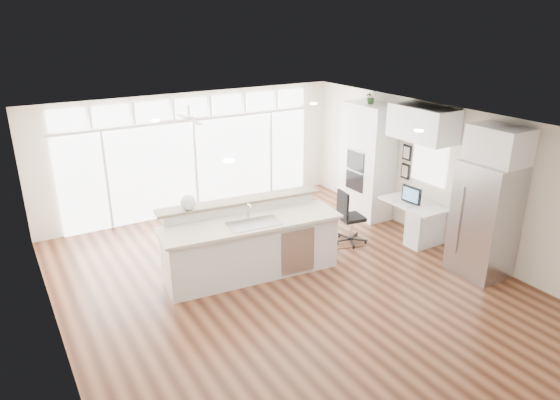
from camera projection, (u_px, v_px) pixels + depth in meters
floor at (287, 285)px, 8.40m from camera, size 7.00×8.00×0.02m
ceiling at (288, 126)px, 7.45m from camera, size 7.00×8.00×0.02m
wall_back at (193, 153)px, 11.13m from camera, size 7.00×0.04×2.70m
wall_front at (511, 345)px, 4.72m from camera, size 7.00×0.04×2.70m
wall_left at (50, 264)px, 6.24m from camera, size 0.04×8.00×2.70m
wall_right at (442, 176)px, 9.61m from camera, size 0.04×8.00×2.70m
glass_wall at (195, 167)px, 11.19m from camera, size 5.80×0.06×2.08m
transom_row at (191, 108)px, 10.72m from camera, size 5.90×0.06×0.40m
desk_window at (430, 162)px, 9.76m from camera, size 0.04×0.85×0.85m
ceiling_fan at (189, 114)px, 9.53m from camera, size 1.16×1.16×0.32m
recessed_lights at (281, 125)px, 7.62m from camera, size 3.40×3.00×0.02m
oven_cabinet at (367, 161)px, 10.93m from camera, size 0.64×1.20×2.50m
desk_nook at (412, 220)px, 10.02m from camera, size 0.72×1.30×0.76m
upper_cabinets at (423, 123)px, 9.34m from camera, size 0.64×1.30×0.64m
refrigerator at (485, 220)px, 8.47m from camera, size 0.76×0.90×2.00m
fridge_cabinet at (499, 145)px, 8.04m from camera, size 0.64×0.90×0.60m
framed_photos at (406, 162)px, 10.31m from camera, size 0.06×0.22×0.80m
kitchen_island at (252, 242)px, 8.52m from camera, size 3.20×1.48×1.23m
rug at (337, 241)px, 9.99m from camera, size 1.11×0.93×0.01m
office_chair at (352, 217)px, 9.76m from camera, size 0.64×0.60×1.09m
fishbowl at (188, 202)px, 8.22m from camera, size 0.28×0.28×0.27m
monitor at (411, 195)px, 9.78m from camera, size 0.12×0.45×0.37m
keyboard at (404, 205)px, 9.76m from camera, size 0.16×0.32×0.02m
potted_plant at (371, 99)px, 10.45m from camera, size 0.27×0.29×0.21m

